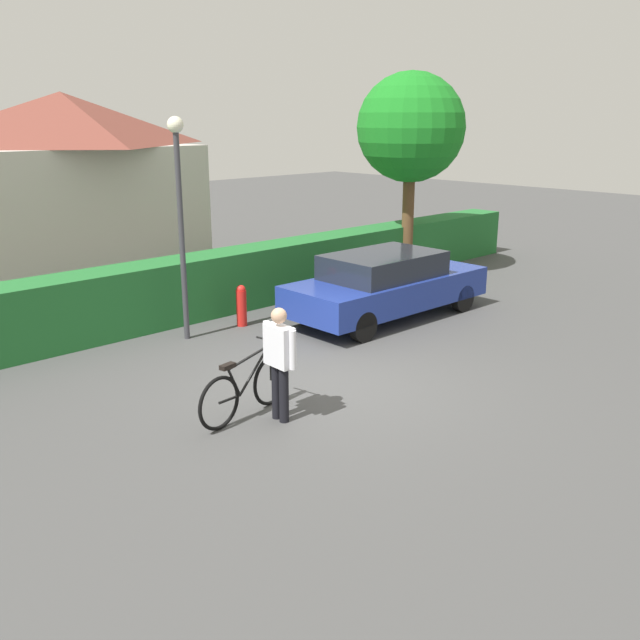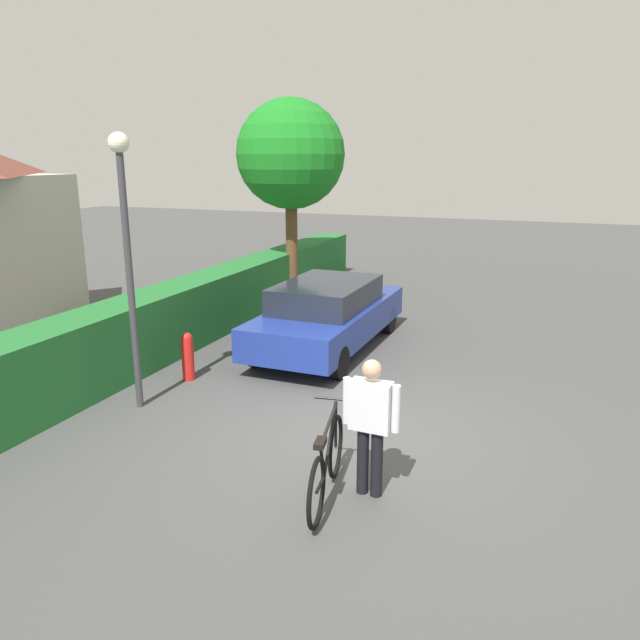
% 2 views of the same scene
% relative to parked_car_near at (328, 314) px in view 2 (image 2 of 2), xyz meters
% --- Properties ---
extents(ground_plane, '(60.00, 60.00, 0.00)m').
position_rel_parked_car_near_xyz_m(ground_plane, '(-3.34, -1.83, -0.70)').
color(ground_plane, '#454545').
extents(hedge_row, '(21.96, 0.90, 1.23)m').
position_rel_parked_car_near_xyz_m(hedge_row, '(-3.34, 2.74, -0.09)').
color(hedge_row, '#22682D').
rests_on(hedge_row, ground).
extents(parked_car_near, '(4.41, 1.78, 1.34)m').
position_rel_parked_car_near_xyz_m(parked_car_near, '(0.00, 0.00, 0.00)').
color(parked_car_near, navy).
rests_on(parked_car_near, ground).
extents(bicycle, '(1.74, 0.50, 0.96)m').
position_rel_parked_car_near_xyz_m(bicycle, '(-4.99, -1.87, -0.30)').
color(bicycle, black).
rests_on(bicycle, ground).
extents(person_rider, '(0.22, 0.64, 1.56)m').
position_rel_parked_car_near_xyz_m(person_rider, '(-4.73, -2.27, 0.20)').
color(person_rider, black).
rests_on(person_rider, ground).
extents(street_lamp, '(0.28, 0.28, 3.92)m').
position_rel_parked_car_near_xyz_m(street_lamp, '(-3.65, 1.62, 1.86)').
color(street_lamp, '#38383D').
rests_on(street_lamp, ground).
extents(tree_kerbside, '(2.64, 2.64, 4.97)m').
position_rel_parked_car_near_xyz_m(tree_kerbside, '(3.42, 2.28, 2.92)').
color(tree_kerbside, brown).
rests_on(tree_kerbside, ground).
extents(fire_hydrant, '(0.20, 0.20, 0.81)m').
position_rel_parked_car_near_xyz_m(fire_hydrant, '(-2.43, 1.57, -0.29)').
color(fire_hydrant, red).
rests_on(fire_hydrant, ground).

